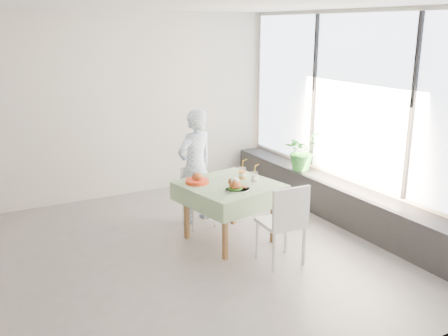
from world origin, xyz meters
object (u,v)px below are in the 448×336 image
cafe_table (230,205)px  juice_cup_orange (242,174)px  chair_far (199,208)px  chair_near (281,238)px  potted_plant (302,151)px  diner (195,167)px  main_dish (236,186)px

cafe_table → juice_cup_orange: size_ratio=4.25×
chair_far → cafe_table: bearing=-79.7°
chair_near → potted_plant: size_ratio=1.61×
cafe_table → diner: size_ratio=0.78×
diner → main_dish: (0.02, -1.05, 0.02)m
chair_near → cafe_table: bearing=104.8°
chair_near → chair_far: bearing=102.8°
cafe_table → main_dish: main_dish is taller
main_dish → juice_cup_orange: 0.47m
cafe_table → diner: (-0.08, 0.79, 0.31)m
juice_cup_orange → potted_plant: potted_plant is taller
cafe_table → chair_far: size_ratio=1.54×
diner → chair_far: bearing=62.0°
chair_near → juice_cup_orange: (0.02, 0.90, 0.52)m
chair_far → diner: 0.55m
potted_plant → juice_cup_orange: bearing=-155.2°
chair_near → potted_plant: bearing=47.2°
chair_far → diner: (0.03, 0.15, 0.53)m
juice_cup_orange → main_dish: bearing=-128.9°
chair_far → main_dish: 1.06m
chair_near → main_dish: (-0.27, 0.54, 0.50)m
chair_far → potted_plant: 1.85m
chair_near → potted_plant: potted_plant is taller
main_dish → potted_plant: potted_plant is taller
cafe_table → chair_far: 0.68m
chair_near → diner: 1.69m
main_dish → potted_plant: (1.71, 1.02, -0.00)m
potted_plant → chair_near: bearing=-132.8°
chair_far → chair_near: 1.48m
chair_near → juice_cup_orange: bearing=88.7°
juice_cup_orange → potted_plant: bearing=24.8°
main_dish → potted_plant: size_ratio=0.53×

